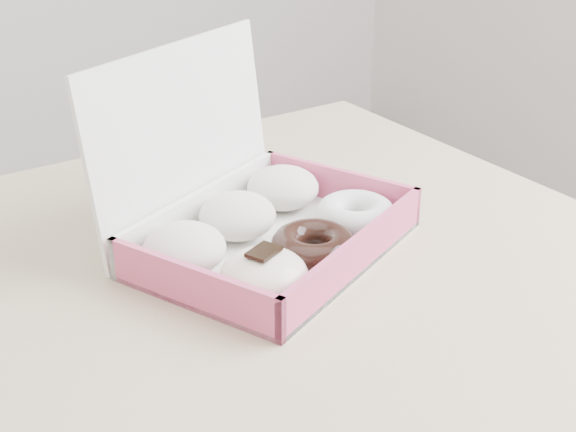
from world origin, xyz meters
TOP-DOWN VIEW (x-y plane):
  - table at (0.00, 0.00)m, footprint 1.20×0.80m
  - donut_box at (0.19, 0.02)m, footprint 0.38×0.35m

SIDE VIEW (x-z plane):
  - table at x=0.00m, z-range 0.30..1.05m
  - donut_box at x=0.19m, z-range 0.67..0.90m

